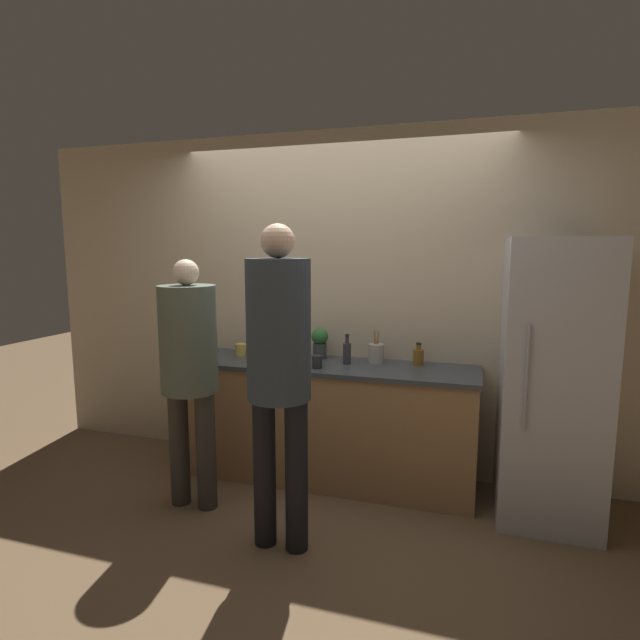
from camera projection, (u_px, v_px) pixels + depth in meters
ground_plane at (314, 498)px, 3.47m from camera, size 14.00×14.00×0.00m
wall_back at (339, 303)px, 3.89m from camera, size 5.20×0.06×2.60m
counter at (328, 421)px, 3.73m from camera, size 2.16×0.62×0.88m
refrigerator at (551, 380)px, 3.16m from camera, size 0.60×0.72×1.79m
person_left at (189, 361)px, 3.24m from camera, size 0.37×0.37×1.65m
person_center at (279, 359)px, 2.76m from camera, size 0.36×0.36×1.85m
fruit_bowl at (277, 350)px, 3.93m from camera, size 0.38×0.38×0.12m
utensil_crock at (376, 353)px, 3.68m from camera, size 0.11×0.11×0.24m
bottle_dark at (347, 352)px, 3.64m from camera, size 0.06×0.06×0.22m
bottle_amber at (418, 356)px, 3.60m from camera, size 0.08×0.08×0.16m
cup_black at (317, 362)px, 3.51m from camera, size 0.07×0.07×0.09m
cup_yellow at (240, 350)px, 3.92m from camera, size 0.08×0.08×0.10m
potted_plant at (320, 342)px, 3.81m from camera, size 0.13×0.13×0.24m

